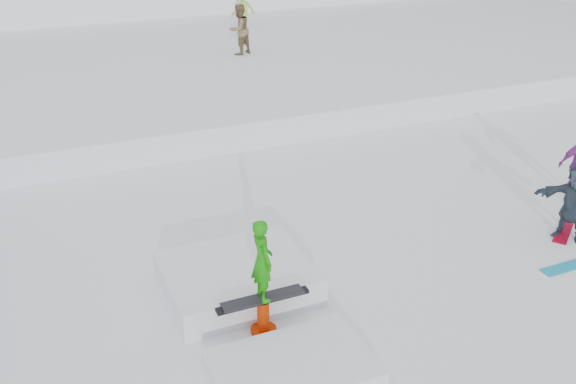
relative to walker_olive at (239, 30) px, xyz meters
name	(u,v)px	position (x,y,z in m)	size (l,w,h in m)	color
ground	(306,294)	(-3.96, -14.63, -1.75)	(120.00, 120.00, 0.00)	white
snow_midrise	(132,66)	(-3.96, 1.37, -1.35)	(50.00, 18.00, 0.80)	white
walker_olive	(239,30)	(0.00, 0.00, 0.00)	(0.92, 0.72, 1.90)	brown
walker_ygreen	(243,9)	(1.80, 4.60, -0.09)	(1.11, 0.64, 1.72)	#9AC936
spectator_dark	(575,202)	(2.01, -14.94, -0.90)	(1.58, 0.50, 1.70)	#2C3A47
loose_board_red	(564,229)	(2.21, -14.66, -1.73)	(1.40, 0.28, 0.03)	maroon
loose_board_teal	(572,265)	(1.24, -15.84, -1.73)	(1.40, 0.28, 0.03)	#148BAD
jib_rail_feature	(251,298)	(-5.07, -14.74, -1.44)	(2.60, 4.40, 2.11)	white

